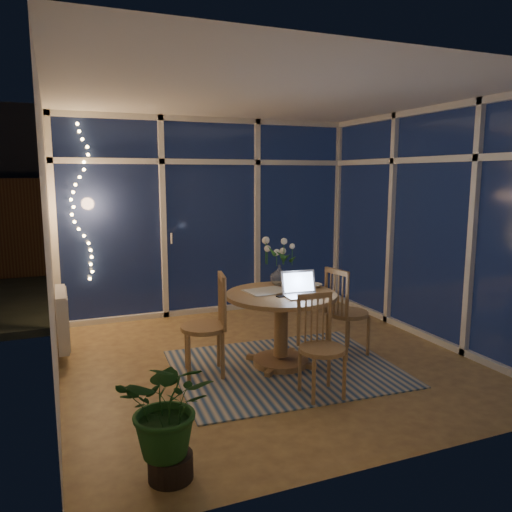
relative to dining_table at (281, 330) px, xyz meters
The scene contains 25 objects.
floor 0.41m from the dining_table, 101.67° to the left, with size 4.00×4.00×0.00m, color brown.
ceiling 2.24m from the dining_table, 101.67° to the left, with size 4.00×4.00×0.00m, color silver.
wall_back 2.38m from the dining_table, 91.02° to the left, with size 4.00×0.04×2.60m, color silver.
wall_front 2.04m from the dining_table, 91.23° to the right, with size 4.00×0.04×2.60m, color silver.
wall_left 2.25m from the dining_table, behind, with size 0.04×4.00×2.60m, color silver.
wall_right 2.18m from the dining_table, ahead, with size 0.04×4.00×2.60m, color silver.
window_wall_back 2.34m from the dining_table, 91.04° to the left, with size 4.00×0.10×2.60m, color silver.
window_wall_right 2.14m from the dining_table, ahead, with size 0.10×4.00×2.60m, color silver.
radiator 2.26m from the dining_table, 151.19° to the left, with size 0.10×0.70×0.58m, color silver.
fairy_lights 2.91m from the dining_table, 129.24° to the left, with size 0.24×0.10×1.85m, color #EAB25D, non-canonical shape.
garden_patio 5.23m from the dining_table, 84.92° to the left, with size 12.00×6.00×0.10m, color black.
garden_fence 5.71m from the dining_table, 90.39° to the left, with size 11.00×0.08×1.80m, color #361F13.
neighbour_roof 8.88m from the dining_table, 88.28° to the left, with size 7.00×3.00×2.20m, color #2E3037.
garden_shrubs 3.69m from the dining_table, 103.16° to the left, with size 0.90×0.90×0.90m, color #163217.
rug 0.37m from the dining_table, 90.00° to the right, with size 2.09×1.67×0.01m, color #C0B49C.
dining_table is the anchor object (origin of this frame).
chair_left 0.78m from the dining_table, behind, with size 0.45×0.45×0.97m, color olive.
chair_right 0.77m from the dining_table, ahead, with size 0.44×0.44×0.94m, color olive.
chair_front 0.77m from the dining_table, 88.24° to the right, with size 0.41×0.41×0.88m, color olive.
laptop 0.55m from the dining_table, 58.23° to the right, with size 0.34×0.29×0.25m, color silver, non-canonical shape.
flower_vase 0.60m from the dining_table, 68.23° to the left, with size 0.20×0.20×0.21m, color white.
bowl 0.58m from the dining_table, 13.80° to the left, with size 0.15×0.15×0.04m, color silver.
newspapers 0.41m from the dining_table, 143.75° to the left, with size 0.39×0.30×0.01m, color silver.
phone 0.40m from the dining_table, 109.86° to the right, with size 0.12×0.06×0.01m, color black.
potted_plant 2.02m from the dining_table, 134.59° to the right, with size 0.54×0.47×0.76m, color #1B4E1C.
Camera 1 is at (-1.95, -4.45, 1.86)m, focal length 35.00 mm.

